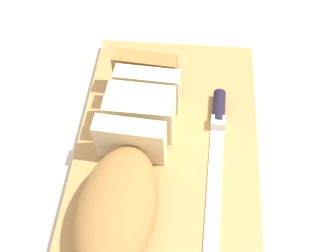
% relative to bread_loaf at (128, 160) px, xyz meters
% --- Properties ---
extents(ground_plane, '(3.00, 3.00, 0.00)m').
position_rel_bread_loaf_xyz_m(ground_plane, '(0.07, -0.05, -0.06)').
color(ground_plane, beige).
extents(cutting_board, '(0.45, 0.30, 0.02)m').
position_rel_bread_loaf_xyz_m(cutting_board, '(0.07, -0.05, -0.05)').
color(cutting_board, tan).
rests_on(cutting_board, ground_plane).
extents(bread_loaf, '(0.37, 0.14, 0.08)m').
position_rel_bread_loaf_xyz_m(bread_loaf, '(0.00, 0.00, 0.00)').
color(bread_loaf, '#A8753D').
rests_on(bread_loaf, cutting_board).
extents(bread_knife, '(0.29, 0.03, 0.02)m').
position_rel_bread_loaf_xyz_m(bread_knife, '(0.09, -0.13, -0.03)').
color(bread_knife, silver).
rests_on(bread_knife, cutting_board).
extents(crumb_near_knife, '(0.01, 0.01, 0.01)m').
position_rel_bread_loaf_xyz_m(crumb_near_knife, '(0.04, -0.05, -0.04)').
color(crumb_near_knife, '#A8753D').
rests_on(crumb_near_knife, cutting_board).
extents(crumb_near_loaf, '(0.00, 0.00, 0.00)m').
position_rel_bread_loaf_xyz_m(crumb_near_loaf, '(-0.01, -0.02, -0.04)').
color(crumb_near_loaf, '#A8753D').
rests_on(crumb_near_loaf, cutting_board).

